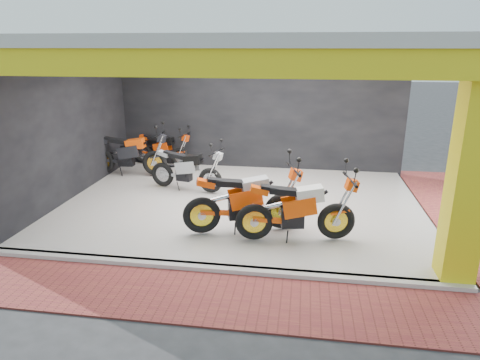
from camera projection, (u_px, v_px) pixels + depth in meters
The scene contains 16 objects.
ground at pixel (226, 244), 7.97m from camera, with size 80.00×80.00×0.00m, color #2D2D30.
showroom_floor at pixel (242, 204), 9.84m from camera, with size 8.00×6.00×0.10m, color silver.
showroom_ceiling at pixel (242, 42), 8.77m from camera, with size 8.40×6.40×0.20m, color beige.
back_wall at pixel (258, 111), 12.25m from camera, with size 8.20×0.20×3.50m, color black.
left_wall at pixel (67, 126), 9.92m from camera, with size 0.20×6.20×3.50m, color black.
corner_column at pixel (469, 174), 6.19m from camera, with size 0.50×0.50×3.50m, color yellow.
header_beam_front at pixel (211, 63), 6.03m from camera, with size 8.40×0.30×0.40m, color yellow.
header_beam_right at pixel (446, 58), 8.29m from camera, with size 0.30×6.40×0.40m, color yellow.
floor_kerb at pixel (215, 269), 6.99m from camera, with size 8.00×0.20×0.10m, color silver.
paver_front at pixel (204, 297), 6.26m from camera, with size 9.00×1.40×0.03m, color brown.
paver_right at pixel (463, 218), 9.16m from camera, with size 1.40×7.00×0.03m, color brown.
moto_hero at pixel (337, 204), 7.70m from camera, with size 2.31×0.86×1.41m, color #EC4C09, non-canonical shape.
moto_row_a at pixel (283, 194), 8.16m from camera, with size 2.39×0.89×1.46m, color #FD4A0A, non-canonical shape.
moto_row_b at pixel (210, 168), 10.22m from camera, with size 2.06×0.76×1.26m, color #9B9EA2, non-canonical shape.
moto_row_c at pixel (154, 151), 11.57m from camera, with size 2.31×0.86×1.41m, color black, non-canonical shape.
moto_row_d at pixel (180, 148), 12.46m from camera, with size 1.93×0.72×1.18m, color #E54009, non-canonical shape.
Camera 1 is at (1.35, -7.12, 3.53)m, focal length 32.00 mm.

